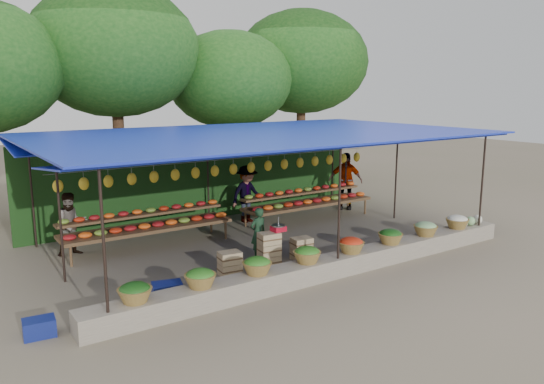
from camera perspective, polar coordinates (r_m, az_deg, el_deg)
ground at (r=13.52m, az=-1.08°, el=-5.58°), size 60.00×60.00×0.00m
stone_curb at (r=11.36m, az=6.58°, el=-7.87°), size 10.60×0.55×0.40m
stall_canopy at (r=13.06m, az=-1.28°, el=5.83°), size 10.80×6.60×2.82m
produce_baskets at (r=11.19m, az=6.23°, el=-6.21°), size 8.98×0.58×0.34m
netting_backdrop at (r=15.90m, az=-7.32°, el=1.50°), size 10.60×0.06×2.50m
tree_row at (r=18.57m, az=-10.39°, el=13.48°), size 16.51×5.50×7.12m
fruit_table_left at (r=13.44m, az=-13.25°, el=-3.30°), size 4.21×0.95×0.93m
fruit_table_right at (r=15.85m, az=3.84°, el=-0.83°), size 4.21×0.95×0.93m
crate_counter at (r=11.75m, az=-0.42°, el=-6.59°), size 2.39×0.39×0.77m
weighing_scale at (r=11.74m, az=0.69°, el=-3.86°), size 0.31×0.31×0.33m
vendor_seated at (r=12.27m, az=-1.49°, el=-4.42°), size 0.46×0.32×1.20m
customer_left at (r=13.30m, az=-20.76°, el=-3.24°), size 0.74×0.58×1.50m
customer_mid at (r=15.50m, az=-2.69°, el=-0.20°), size 1.16×0.77×1.69m
customer_right at (r=17.35m, az=7.90°, el=1.20°), size 1.08×1.09×1.85m
blue_crate_front at (r=9.43m, az=-23.75°, el=-13.22°), size 0.52×0.40×0.29m
blue_crate_back at (r=10.22m, az=-11.19°, el=-10.45°), size 0.63×0.52×0.33m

